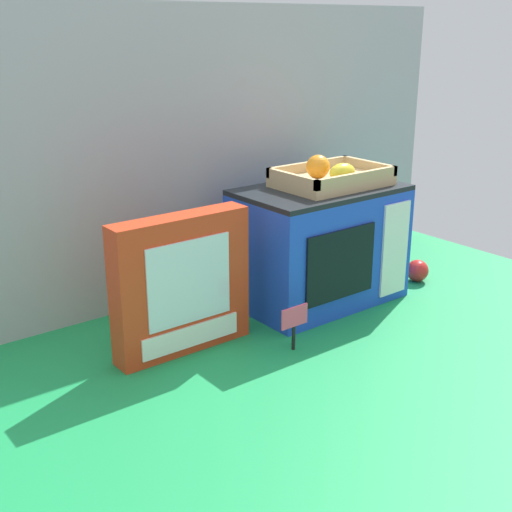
% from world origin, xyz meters
% --- Properties ---
extents(ground_plane, '(1.70, 1.70, 0.00)m').
position_xyz_m(ground_plane, '(0.00, 0.00, 0.00)').
color(ground_plane, '#198C47').
rests_on(ground_plane, ground).
extents(display_back_panel, '(1.61, 0.03, 0.71)m').
position_xyz_m(display_back_panel, '(0.00, 0.24, 0.36)').
color(display_back_panel, '#A0A3A8').
rests_on(display_back_panel, ground).
extents(toy_microwave, '(0.40, 0.25, 0.29)m').
position_xyz_m(toy_microwave, '(0.18, -0.01, 0.15)').
color(toy_microwave, blue).
rests_on(toy_microwave, ground).
extents(food_groups_crate, '(0.27, 0.18, 0.08)m').
position_xyz_m(food_groups_crate, '(0.21, -0.02, 0.31)').
color(food_groups_crate, tan).
rests_on(food_groups_crate, toy_microwave).
extents(cookie_set_box, '(0.31, 0.06, 0.30)m').
position_xyz_m(cookie_set_box, '(-0.23, -0.04, 0.15)').
color(cookie_set_box, red).
rests_on(cookie_set_box, ground).
extents(price_sign, '(0.07, 0.01, 0.10)m').
position_xyz_m(price_sign, '(-0.05, -0.19, 0.07)').
color(price_sign, black).
rests_on(price_sign, ground).
extents(loose_toy_apple, '(0.06, 0.06, 0.06)m').
position_xyz_m(loose_toy_apple, '(0.49, -0.08, 0.03)').
color(loose_toy_apple, red).
rests_on(loose_toy_apple, ground).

